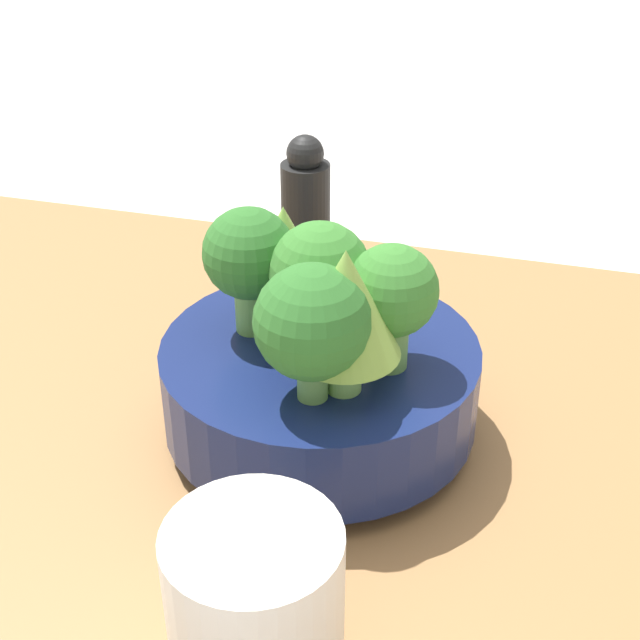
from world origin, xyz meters
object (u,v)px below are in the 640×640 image
Objects in this scene: bowl at (320,384)px; pepper_mill at (306,219)px; fork at (327,298)px; cup at (255,606)px.

pepper_mill reaches higher than bowl.
pepper_mill is (0.07, -0.20, 0.03)m from bowl.
bowl is 0.19m from fork.
bowl is 1.49× the size of pepper_mill.
cup is 0.41m from pepper_mill.
pepper_mill is (0.09, -0.40, 0.02)m from cup.
cup reaches higher than bowl.
cup is 0.60× the size of fork.
cup is at bearing 96.45° from bowl.
pepper_mill is 0.07m from fork.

